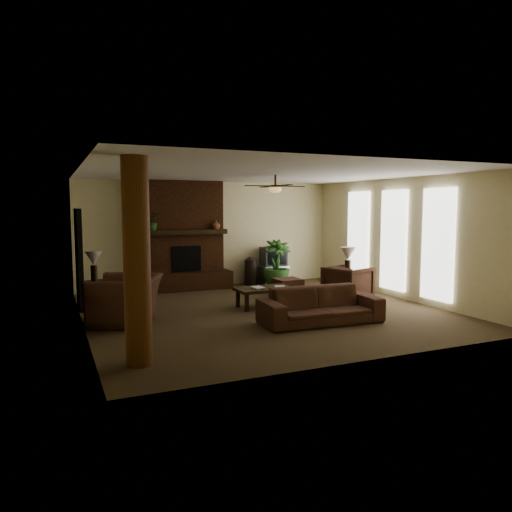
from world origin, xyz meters
name	(u,v)px	position (x,y,z in m)	size (l,w,h in m)	color
room_shell	(264,243)	(0.00, 0.00, 1.40)	(7.00, 7.00, 7.00)	brown
fireplace	(184,245)	(-0.80, 3.22, 1.16)	(2.40, 0.70, 2.80)	#492613
windows	(393,240)	(3.45, 0.20, 1.35)	(0.08, 3.65, 2.35)	white
log_column	(137,262)	(-2.95, -2.40, 1.40)	(0.36, 0.36, 2.80)	brown
doorway	(79,259)	(-3.44, 1.80, 1.05)	(0.10, 1.00, 2.10)	black
ceiling_fan	(275,188)	(0.40, 0.30, 2.53)	(1.35, 1.35, 0.37)	black
sofa	(321,299)	(0.54, -1.35, 0.44)	(2.25, 0.66, 0.88)	#492D1F
armchair_left	(126,292)	(-2.74, 0.11, 0.58)	(1.32, 0.86, 1.15)	#492D1F
armchair_right	(348,282)	(2.15, 0.14, 0.45)	(0.87, 0.81, 0.89)	#492D1F
coffee_table	(264,290)	(0.14, 0.30, 0.37)	(1.20, 0.70, 0.43)	black
ottoman	(288,287)	(1.28, 1.40, 0.20)	(0.60, 0.60, 0.40)	#492D1F
tv_stand	(273,274)	(1.71, 3.15, 0.25)	(0.85, 0.50, 0.50)	#ADAEB0
tv	(274,256)	(1.73, 3.14, 0.76)	(0.68, 0.56, 0.52)	#3B3C3E
floor_vase	(251,269)	(1.04, 3.15, 0.43)	(0.34, 0.34, 0.77)	black
floor_plant	(277,275)	(1.44, 2.34, 0.36)	(0.72, 1.28, 0.72)	#2C5421
side_table_left	(95,294)	(-3.15, 1.82, 0.28)	(0.50, 0.50, 0.55)	black
lamp_left	(94,261)	(-3.15, 1.79, 1.00)	(0.44, 0.44, 0.65)	black
side_table_right	(349,286)	(2.44, 0.50, 0.28)	(0.50, 0.50, 0.55)	black
lamp_right	(348,256)	(2.39, 0.51, 1.00)	(0.40, 0.40, 0.65)	black
mantel_plant	(153,224)	(-1.65, 2.93, 1.72)	(0.38, 0.42, 0.33)	#2C5421
mantel_vase	(216,225)	(-0.02, 2.92, 1.67)	(0.22, 0.23, 0.22)	brown
book_a	(253,282)	(-0.12, 0.26, 0.57)	(0.22, 0.03, 0.29)	#999999
book_b	(275,281)	(0.36, 0.22, 0.58)	(0.21, 0.02, 0.29)	#999999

